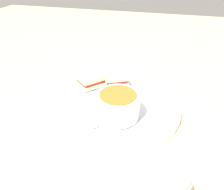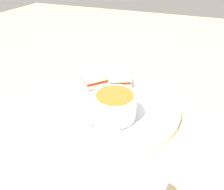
% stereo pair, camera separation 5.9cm
% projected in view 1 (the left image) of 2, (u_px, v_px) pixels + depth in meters
% --- Properties ---
extents(ground_plane, '(2.40, 2.40, 0.00)m').
position_uv_depth(ground_plane, '(112.00, 107.00, 0.61)').
color(ground_plane, '#D1B27F').
extents(plate, '(0.37, 0.37, 0.02)m').
position_uv_depth(plate, '(112.00, 103.00, 0.61)').
color(plate, white).
rests_on(plate, ground_plane).
extents(soup_bowl, '(0.11, 0.11, 0.06)m').
position_uv_depth(soup_bowl, '(118.00, 105.00, 0.53)').
color(soup_bowl, white).
rests_on(soup_bowl, plate).
extents(spoon, '(0.12, 0.07, 0.01)m').
position_uv_depth(spoon, '(89.00, 122.00, 0.52)').
color(spoon, silver).
rests_on(spoon, plate).
extents(sandwich_half_near, '(0.09, 0.09, 0.03)m').
position_uv_depth(sandwich_half_near, '(115.00, 79.00, 0.67)').
color(sandwich_half_near, beige).
rests_on(sandwich_half_near, plate).
extents(sandwich_half_far, '(0.09, 0.09, 0.03)m').
position_uv_depth(sandwich_half_far, '(90.00, 80.00, 0.66)').
color(sandwich_half_far, beige).
rests_on(sandwich_half_far, plate).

